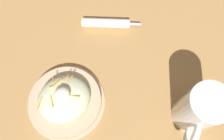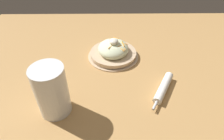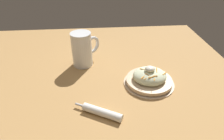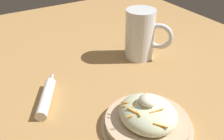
# 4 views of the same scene
# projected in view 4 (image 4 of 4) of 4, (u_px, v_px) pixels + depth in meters

# --- Properties ---
(ground_plane) EXTENTS (1.43, 1.43, 0.00)m
(ground_plane) POSITION_uv_depth(u_px,v_px,m) (88.00, 78.00, 0.81)
(ground_plane) COLOR #B2844C
(salad_plate) EXTENTS (0.22, 0.22, 0.09)m
(salad_plate) POSITION_uv_depth(u_px,v_px,m) (147.00, 118.00, 0.62)
(salad_plate) COLOR #D1B28E
(salad_plate) RESTS_ON ground_plane
(beer_mug) EXTENTS (0.14, 0.13, 0.17)m
(beer_mug) POSITION_uv_depth(u_px,v_px,m) (141.00, 37.00, 0.89)
(beer_mug) COLOR white
(beer_mug) RESTS_ON ground_plane
(napkin_roll) EXTENTS (0.17, 0.11, 0.03)m
(napkin_roll) POSITION_uv_depth(u_px,v_px,m) (46.00, 98.00, 0.71)
(napkin_roll) COLOR white
(napkin_roll) RESTS_ON ground_plane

